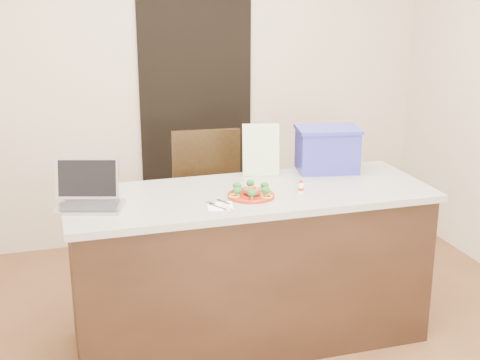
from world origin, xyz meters
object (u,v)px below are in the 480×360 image
object	(u,v)px
yogurt_bottle	(301,188)
plate	(251,195)
laptop	(89,193)
napkin	(220,206)
island	(249,266)
blue_box	(327,149)
chair	(211,199)

from	to	relation	value
yogurt_bottle	plate	bearing A→B (deg)	177.56
laptop	napkin	bearing A→B (deg)	-3.09
island	yogurt_bottle	distance (m)	0.56
yogurt_bottle	blue_box	bearing A→B (deg)	49.33
laptop	chair	distance (m)	1.25
island	blue_box	size ratio (longest dim) A/B	4.87
plate	yogurt_bottle	distance (m)	0.29
island	yogurt_bottle	world-z (taller)	yogurt_bottle
laptop	blue_box	xyz separation A→B (m)	(1.47, 0.24, 0.07)
napkin	chair	world-z (taller)	chair
plate	island	bearing A→B (deg)	77.79
blue_box	napkin	bearing A→B (deg)	-139.25
yogurt_bottle	blue_box	distance (m)	0.50
plate	laptop	bearing A→B (deg)	172.03
yogurt_bottle	island	bearing A→B (deg)	159.17
napkin	blue_box	size ratio (longest dim) A/B	0.31
chair	island	bearing A→B (deg)	-83.77
blue_box	yogurt_bottle	bearing A→B (deg)	-120.03
chair	yogurt_bottle	bearing A→B (deg)	-68.06
blue_box	chair	distance (m)	0.95
island	yogurt_bottle	bearing A→B (deg)	-20.83
island	chair	xyz separation A→B (m)	(-0.01, 0.84, 0.14)
island	chair	size ratio (longest dim) A/B	1.93
napkin	laptop	bearing A→B (deg)	160.33
laptop	blue_box	bearing A→B (deg)	25.73
blue_box	chair	size ratio (longest dim) A/B	0.40
plate	napkin	size ratio (longest dim) A/B	1.97
plate	laptop	distance (m)	0.87
island	blue_box	world-z (taller)	blue_box
island	blue_box	xyz separation A→B (m)	(0.59, 0.27, 0.60)
island	blue_box	bearing A→B (deg)	24.48
blue_box	chair	xyz separation A→B (m)	(-0.60, 0.58, -0.45)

